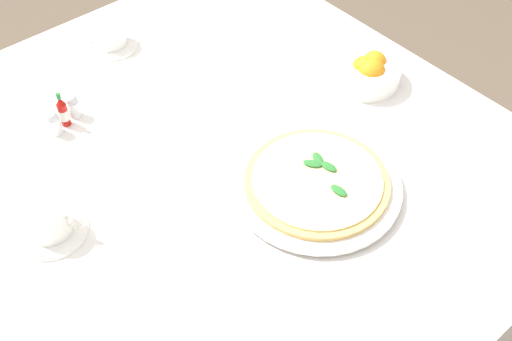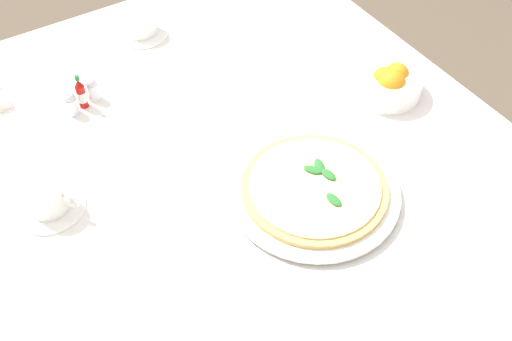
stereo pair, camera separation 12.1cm
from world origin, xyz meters
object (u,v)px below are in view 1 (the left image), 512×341
(coffee_cup_far_left, at_px, (110,36))
(pepper_shaker, at_px, (54,124))
(pizza, at_px, (317,180))
(coffee_cup_back_corner, at_px, (49,221))
(hot_sauce_bottle, at_px, (63,112))
(salt_shaker, at_px, (74,107))
(citrus_bowl, at_px, (368,72))
(pizza_plate, at_px, (317,185))

(coffee_cup_far_left, height_order, pepper_shaker, coffee_cup_far_left)
(pizza, distance_m, coffee_cup_far_left, 0.65)
(coffee_cup_back_corner, height_order, hot_sauce_bottle, hot_sauce_bottle)
(coffee_cup_back_corner, height_order, salt_shaker, coffee_cup_back_corner)
(pepper_shaker, bearing_deg, salt_shaker, 19.65)
(pizza, height_order, citrus_bowl, citrus_bowl)
(coffee_cup_far_left, bearing_deg, salt_shaker, -138.94)
(pizza_plate, height_order, pepper_shaker, pepper_shaker)
(salt_shaker, bearing_deg, pepper_shaker, -160.35)
(pizza, relative_size, pepper_shaker, 4.87)
(citrus_bowl, height_order, pepper_shaker, citrus_bowl)
(coffee_cup_back_corner, xyz_separation_m, pepper_shaker, (0.13, 0.23, -0.01))
(coffee_cup_far_left, distance_m, pepper_shaker, 0.31)
(coffee_cup_far_left, bearing_deg, coffee_cup_back_corner, -132.47)
(citrus_bowl, xyz_separation_m, hot_sauce_bottle, (-0.58, 0.31, 0.01))
(hot_sauce_bottle, distance_m, pepper_shaker, 0.03)
(pizza_plate, xyz_separation_m, pizza, (0.00, 0.00, 0.01))
(pepper_shaker, bearing_deg, citrus_bowl, -26.44)
(salt_shaker, bearing_deg, coffee_cup_far_left, 41.06)
(pizza, height_order, hot_sauce_bottle, hot_sauce_bottle)
(citrus_bowl, relative_size, salt_shaker, 2.67)
(pizza_plate, height_order, coffee_cup_back_corner, coffee_cup_back_corner)
(pizza, xyz_separation_m, salt_shaker, (-0.24, 0.48, 0.00))
(pepper_shaker, bearing_deg, coffee_cup_back_corner, -120.08)
(pizza_plate, bearing_deg, citrus_bowl, 26.91)
(pizza, bearing_deg, hot_sauce_bottle, 120.01)
(coffee_cup_far_left, height_order, citrus_bowl, citrus_bowl)
(coffee_cup_far_left, distance_m, hot_sauce_bottle, 0.28)
(pizza_plate, relative_size, coffee_cup_far_left, 2.48)
(coffee_cup_back_corner, relative_size, salt_shaker, 2.31)
(pizza, bearing_deg, coffee_cup_far_left, 94.82)
(coffee_cup_far_left, relative_size, citrus_bowl, 0.87)
(hot_sauce_bottle, height_order, pepper_shaker, hot_sauce_bottle)
(pizza, distance_m, salt_shaker, 0.54)
(pizza_plate, bearing_deg, hot_sauce_bottle, 119.97)
(coffee_cup_far_left, relative_size, pepper_shaker, 2.31)
(pizza_plate, xyz_separation_m, coffee_cup_back_corner, (-0.43, 0.23, 0.02))
(hot_sauce_bottle, bearing_deg, salt_shaker, 19.65)
(hot_sauce_bottle, height_order, salt_shaker, hot_sauce_bottle)
(hot_sauce_bottle, xyz_separation_m, pepper_shaker, (-0.03, -0.01, -0.01))
(pizza, relative_size, coffee_cup_far_left, 2.11)
(citrus_bowl, height_order, hot_sauce_bottle, hot_sauce_bottle)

